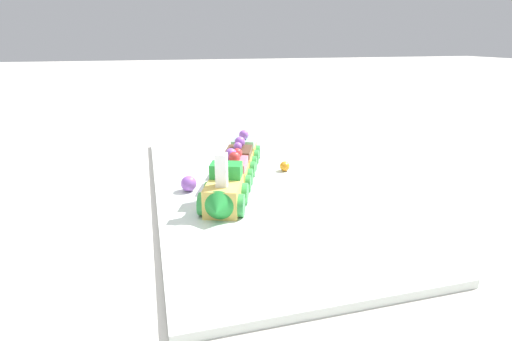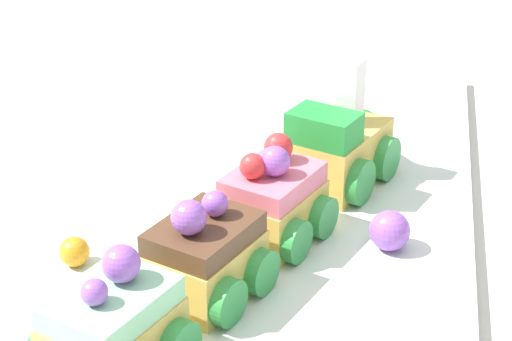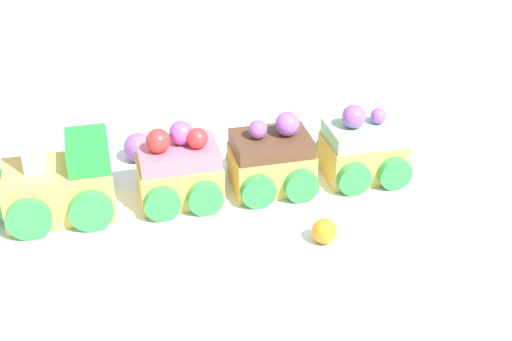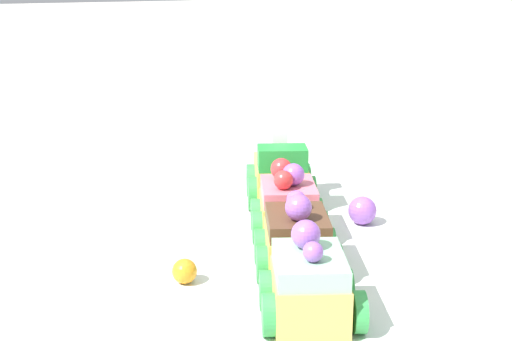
% 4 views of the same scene
% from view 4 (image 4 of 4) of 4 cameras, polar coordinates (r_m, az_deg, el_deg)
% --- Properties ---
extents(ground_plane, '(10.00, 10.00, 0.00)m').
position_cam_4_polar(ground_plane, '(0.68, 0.10, -6.74)').
color(ground_plane, beige).
extents(display_board, '(0.76, 0.35, 0.01)m').
position_cam_4_polar(display_board, '(0.68, 0.10, -6.27)').
color(display_board, silver).
rests_on(display_board, ground_plane).
extents(cake_train_locomotive, '(0.12, 0.10, 0.10)m').
position_cam_4_polar(cake_train_locomotive, '(0.79, 1.90, -0.41)').
color(cake_train_locomotive, '#E0BC56').
rests_on(cake_train_locomotive, display_board).
extents(cake_car_strawberry, '(0.09, 0.09, 0.07)m').
position_cam_4_polar(cake_car_strawberry, '(0.68, 2.57, -3.03)').
color(cake_car_strawberry, '#E0BC56').
rests_on(cake_car_strawberry, display_board).
extents(cake_car_chocolate, '(0.09, 0.09, 0.07)m').
position_cam_4_polar(cake_car_chocolate, '(0.61, 3.31, -5.78)').
color(cake_car_chocolate, '#E0BC56').
rests_on(cake_car_chocolate, display_board).
extents(cake_car_mint, '(0.09, 0.09, 0.07)m').
position_cam_4_polar(cake_car_mint, '(0.53, 4.24, -9.32)').
color(cake_car_mint, '#E0BC56').
rests_on(cake_car_mint, display_board).
extents(gumball_purple, '(0.03, 0.03, 0.03)m').
position_cam_4_polar(gumball_purple, '(0.73, 8.50, -3.18)').
color(gumball_purple, '#9956C6').
rests_on(gumball_purple, display_board).
extents(gumball_orange, '(0.02, 0.02, 0.02)m').
position_cam_4_polar(gumball_orange, '(0.59, -5.74, -8.01)').
color(gumball_orange, orange).
rests_on(gumball_orange, display_board).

